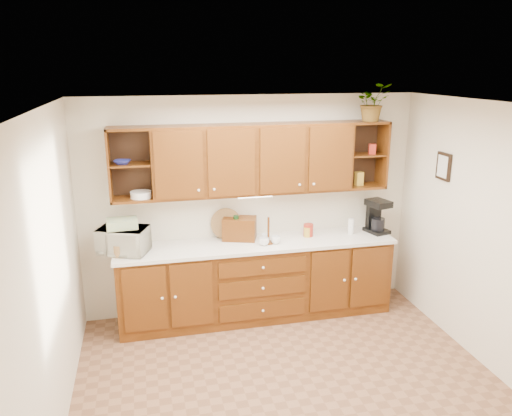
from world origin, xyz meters
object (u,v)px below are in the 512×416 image
coffee_maker (377,216)px  microwave (123,240)px  potted_plant (372,102)px  bread_box (240,228)px

coffee_maker → microwave: bearing=165.7°
microwave → potted_plant: 3.21m
potted_plant → bread_box: bearing=177.6°
coffee_maker → bread_box: bearing=161.4°
coffee_maker → potted_plant: potted_plant is taller
microwave → bread_box: 1.33m
microwave → potted_plant: bearing=23.0°
bread_box → potted_plant: potted_plant is taller
microwave → coffee_maker: 3.01m
microwave → bread_box: size_ratio=1.35×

